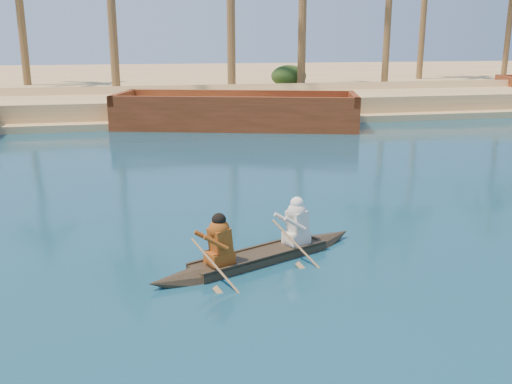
{
  "coord_description": "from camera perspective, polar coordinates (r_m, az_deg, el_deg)",
  "views": [
    {
      "loc": [
        -5.34,
        -7.69,
        4.49
      ],
      "look_at": [
        -2.42,
        5.31,
        0.92
      ],
      "focal_mm": 40.0,
      "sensor_mm": 36.0,
      "label": 1
    }
  ],
  "objects": [
    {
      "name": "shrub_cluster",
      "position": [
        39.69,
        -4.95,
        10.17
      ],
      "size": [
        100.0,
        6.0,
        2.4
      ],
      "primitive_type": null,
      "color": "#203312",
      "rests_on": "ground"
    },
    {
      "name": "canoe",
      "position": [
        11.94,
        0.38,
        -5.7
      ],
      "size": [
        4.97,
        2.68,
        1.41
      ],
      "rotation": [
        0.0,
        0.0,
        0.41
      ],
      "color": "#362E1D",
      "rests_on": "ground"
    },
    {
      "name": "sandy_embankment",
      "position": [
        54.98,
        -7.16,
        10.73
      ],
      "size": [
        150.0,
        51.0,
        1.5
      ],
      "color": "#D9C57A",
      "rests_on": "ground"
    },
    {
      "name": "ground",
      "position": [
        10.39,
        20.3,
        -11.64
      ],
      "size": [
        160.0,
        160.0,
        0.0
      ],
      "primitive_type": "plane",
      "color": "#0C334F",
      "rests_on": "ground"
    },
    {
      "name": "barge_mid",
      "position": [
        30.45,
        -1.96,
        7.88
      ],
      "size": [
        13.22,
        7.64,
        2.09
      ],
      "rotation": [
        0.0,
        0.0,
        -0.29
      ],
      "color": "brown",
      "rests_on": "ground"
    }
  ]
}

